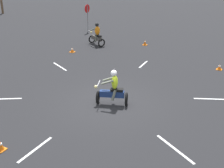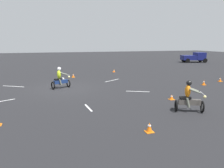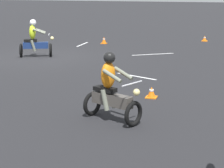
{
  "view_description": "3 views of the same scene",
  "coord_description": "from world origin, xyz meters",
  "views": [
    {
      "loc": [
        -11.04,
        -6.44,
        6.39
      ],
      "look_at": [
        -0.04,
        -0.16,
        1.0
      ],
      "focal_mm": 50.0,
      "sensor_mm": 36.0,
      "label": 1
    },
    {
      "loc": [
        16.99,
        -1.35,
        3.56
      ],
      "look_at": [
        3.92,
        2.76,
        0.9
      ],
      "focal_mm": 35.0,
      "sensor_mm": 36.0,
      "label": 2
    },
    {
      "loc": [
        17.46,
        8.45,
        3.21
      ],
      "look_at": [
        7.89,
        5.67,
        0.9
      ],
      "focal_mm": 70.0,
      "sensor_mm": 36.0,
      "label": 3
    }
  ],
  "objects": [
    {
      "name": "motorcycle_rider_background",
      "position": [
        7.87,
        5.64,
        0.73
      ],
      "size": [
        1.14,
        1.53,
        1.66
      ],
      "rotation": [
        0.0,
        0.0,
        5.85
      ],
      "color": "black",
      "rests_on": "ground"
    },
    {
      "name": "lane_stripe_w",
      "position": [
        -4.42,
        0.44,
        0.0
      ],
      "size": [
        1.74,
        0.13,
        0.01
      ],
      "primitive_type": "cube",
      "rotation": [
        0.0,
        0.0,
        4.73
      ],
      "color": "silver",
      "rests_on": "ground"
    },
    {
      "name": "lane_stripe_ne",
      "position": [
        2.78,
        5.08,
        0.0
      ],
      "size": [
        0.83,
        1.59,
        0.01
      ],
      "primitive_type": "cube",
      "rotation": [
        0.0,
        0.0,
        2.7
      ],
      "color": "silver",
      "rests_on": "ground"
    },
    {
      "name": "ground_plane",
      "position": [
        0.0,
        0.0,
        0.0
      ],
      "size": [
        120.0,
        120.0,
        0.0
      ],
      "primitive_type": "plane",
      "color": "black"
    },
    {
      "name": "traffic_cone_mid_center",
      "position": [
        5.51,
        6.16,
        0.15
      ],
      "size": [
        0.32,
        0.32,
        0.32
      ],
      "color": "orange",
      "rests_on": "ground"
    },
    {
      "name": "motorcycle_rider_foreground",
      "position": [
        -0.03,
        -0.19,
        0.73
      ],
      "size": [
        1.1,
        1.54,
        1.66
      ],
      "rotation": [
        0.0,
        0.0,
        0.38
      ],
      "color": "black",
      "rests_on": "ground"
    },
    {
      "name": "lane_stripe_nw",
      "position": [
        -2.2,
        4.71,
        0.0
      ],
      "size": [
        1.23,
        1.76,
        0.01
      ],
      "primitive_type": "cube",
      "rotation": [
        0.0,
        0.0,
        3.73
      ],
      "color": "silver",
      "rests_on": "ground"
    },
    {
      "name": "traffic_cone_far_right",
      "position": [
        -7.58,
        6.62,
        0.15
      ],
      "size": [
        0.32,
        0.32,
        0.31
      ],
      "color": "orange",
      "rests_on": "ground"
    },
    {
      "name": "traffic_cone_far_center",
      "position": [
        -5.04,
        1.45,
        0.18
      ],
      "size": [
        0.32,
        0.32,
        0.37
      ],
      "color": "orange",
      "rests_on": "ground"
    }
  ]
}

